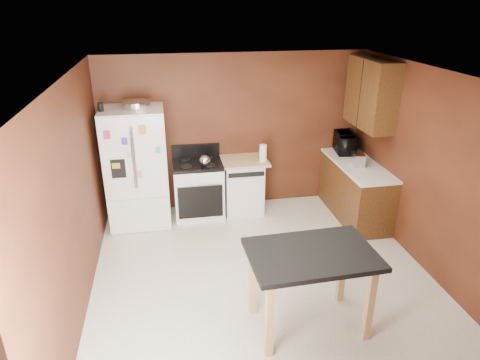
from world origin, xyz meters
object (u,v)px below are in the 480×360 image
object	(u,v)px
roasting_pan	(136,105)
toaster	(358,159)
kettle	(205,161)
pen_cup	(101,107)
green_canister	(262,154)
island	(311,264)
dishwasher	(243,185)
refrigerator	(137,168)
gas_range	(198,188)
microwave	(345,143)
paper_towel	(263,153)

from	to	relation	value
roasting_pan	toaster	size ratio (longest dim) A/B	1.56
toaster	kettle	bearing A→B (deg)	-178.20
pen_cup	green_canister	xyz separation A→B (m)	(2.35, 0.20, -0.91)
roasting_pan	kettle	world-z (taller)	roasting_pan
pen_cup	toaster	size ratio (longest dim) A/B	0.46
green_canister	pen_cup	bearing A→B (deg)	-175.09
toaster	island	distance (m)	2.66
roasting_pan	dishwasher	size ratio (longest dim) A/B	0.45
refrigerator	kettle	bearing A→B (deg)	-5.89
gas_range	island	xyz separation A→B (m)	(0.91, -2.75, 0.31)
refrigerator	island	xyz separation A→B (m)	(1.82, -2.69, -0.13)
green_canister	dishwasher	world-z (taller)	green_canister
roasting_pan	island	bearing A→B (deg)	-57.14
kettle	toaster	bearing A→B (deg)	-9.51
pen_cup	microwave	distance (m)	3.84
green_canister	island	size ratio (longest dim) A/B	0.09
kettle	toaster	size ratio (longest dim) A/B	0.66
green_canister	island	bearing A→B (deg)	-92.56
microwave	gas_range	bearing A→B (deg)	100.34
green_canister	gas_range	size ratio (longest dim) A/B	0.11
green_canister	gas_range	world-z (taller)	gas_range
pen_cup	dishwasher	world-z (taller)	pen_cup
green_canister	microwave	size ratio (longest dim) A/B	0.22
roasting_pan	refrigerator	xyz separation A→B (m)	(-0.08, -0.02, -0.95)
dishwasher	island	size ratio (longest dim) A/B	0.68
green_canister	refrigerator	world-z (taller)	refrigerator
pen_cup	dishwasher	bearing A→B (deg)	4.75
gas_range	kettle	bearing A→B (deg)	-58.59
green_canister	gas_range	bearing A→B (deg)	-176.82
microwave	paper_towel	bearing A→B (deg)	105.13
kettle	green_canister	xyz separation A→B (m)	(0.94, 0.22, -0.04)
roasting_pan	pen_cup	bearing A→B (deg)	-168.07
toaster	gas_range	world-z (taller)	gas_range
microwave	dishwasher	xyz separation A→B (m)	(-1.72, -0.06, -0.59)
kettle	refrigerator	xyz separation A→B (m)	(-1.01, 0.10, -0.08)
roasting_pan	pen_cup	xyz separation A→B (m)	(-0.47, -0.10, 0.01)
refrigerator	green_canister	bearing A→B (deg)	3.48
pen_cup	toaster	xyz separation A→B (m)	(3.70, -0.41, -0.86)
roasting_pan	pen_cup	distance (m)	0.48
paper_towel	gas_range	distance (m)	1.17
microwave	dishwasher	size ratio (longest dim) A/B	0.59
kettle	island	world-z (taller)	kettle
green_canister	toaster	world-z (taller)	toaster
pen_cup	paper_towel	size ratio (longest dim) A/B	0.45
microwave	refrigerator	world-z (taller)	refrigerator
roasting_pan	gas_range	size ratio (longest dim) A/B	0.37
toaster	refrigerator	distance (m)	3.34
paper_towel	island	distance (m)	2.68
roasting_pan	pen_cup	world-z (taller)	pen_cup
pen_cup	island	world-z (taller)	pen_cup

